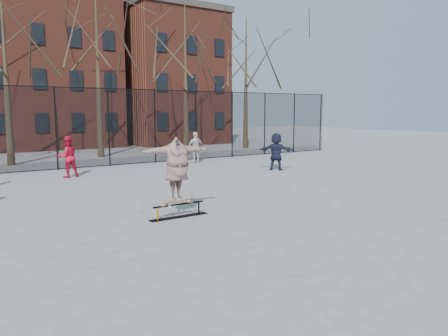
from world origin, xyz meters
TOP-DOWN VIEW (x-y plane):
  - ground at (0.00, 0.00)m, footprint 100.00×100.00m
  - skate_rail at (-1.19, 1.39)m, footprint 1.70×0.26m
  - skateboard at (-1.22, 1.39)m, footprint 0.89×0.21m
  - skater at (-1.22, 1.39)m, footprint 2.05×0.61m
  - bystander_red at (-1.64, 10.34)m, footprint 0.91×0.74m
  - bystander_white at (5.53, 11.59)m, footprint 1.00×0.43m
  - bystander_navy at (7.22, 6.94)m, footprint 1.51×1.60m
  - fence at (-0.01, 13.00)m, footprint 34.03×0.07m
  - tree_row at (-0.25, 17.15)m, footprint 33.66×7.46m
  - rowhouses at (0.72, 26.00)m, footprint 29.00×7.00m

SIDE VIEW (x-z plane):
  - ground at x=0.00m, z-range 0.00..0.00m
  - skate_rail at x=-1.19m, z-range -0.04..0.33m
  - skateboard at x=-1.22m, z-range 0.37..0.48m
  - bystander_white at x=5.53m, z-range 0.00..1.71m
  - bystander_red at x=-1.64m, z-range 0.00..1.78m
  - bystander_navy at x=7.22m, z-range 0.00..1.80m
  - skater at x=-1.22m, z-range 0.48..2.13m
  - fence at x=-0.01m, z-range 0.05..4.05m
  - rowhouses at x=0.72m, z-range -0.44..12.56m
  - tree_row at x=-0.25m, z-range 2.02..12.69m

